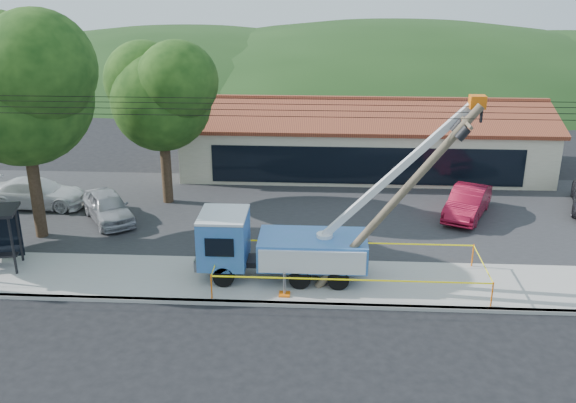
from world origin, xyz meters
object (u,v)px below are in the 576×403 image
(leaning_pole, at_px, (403,192))
(car_white, at_px, (39,208))
(utility_truck, at_px, (279,244))
(car_silver, at_px, (110,222))
(car_red, at_px, (466,218))

(leaning_pole, distance_m, car_white, 20.66)
(utility_truck, distance_m, car_silver, 10.87)
(car_silver, distance_m, car_white, 4.81)
(leaning_pole, relative_size, car_red, 1.66)
(car_silver, xyz_separation_m, car_white, (-4.46, 1.79, 0.00))
(utility_truck, relative_size, car_red, 2.39)
(car_red, distance_m, car_white, 22.81)
(car_silver, relative_size, car_white, 0.84)
(utility_truck, bearing_deg, leaning_pole, -9.92)
(utility_truck, xyz_separation_m, car_white, (-13.55, 7.53, -1.62))
(utility_truck, relative_size, leaning_pole, 1.44)
(car_silver, xyz_separation_m, car_red, (18.35, 1.68, 0.00))
(car_silver, bearing_deg, utility_truck, -65.45)
(utility_truck, xyz_separation_m, car_silver, (-9.09, 5.74, -1.62))
(utility_truck, distance_m, car_red, 11.97)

